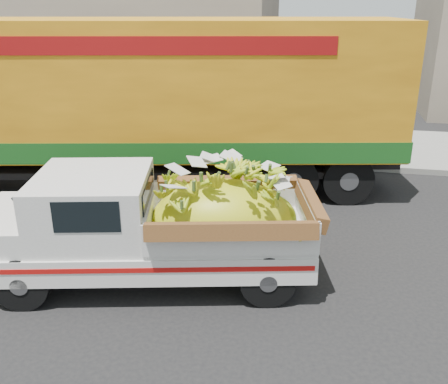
# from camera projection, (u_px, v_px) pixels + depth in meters

# --- Properties ---
(ground) EXTENTS (100.00, 100.00, 0.00)m
(ground) POSITION_uv_depth(u_px,v_px,m) (112.00, 265.00, 8.38)
(ground) COLOR black
(ground) RESTS_ON ground
(curb) EXTENTS (60.00, 0.25, 0.15)m
(curb) POSITION_uv_depth(u_px,v_px,m) (199.00, 157.00, 13.90)
(curb) COLOR gray
(curb) RESTS_ON ground
(sidewalk) EXTENTS (60.00, 4.00, 0.14)m
(sidewalk) POSITION_uv_depth(u_px,v_px,m) (215.00, 138.00, 15.82)
(sidewalk) COLOR gray
(sidewalk) RESTS_ON ground
(building_left) EXTENTS (18.00, 6.00, 5.00)m
(building_left) POSITION_uv_depth(u_px,v_px,m) (66.00, 41.00, 21.82)
(building_left) COLOR gray
(building_left) RESTS_ON ground
(pickup_truck) EXTENTS (5.28, 2.89, 1.75)m
(pickup_truck) POSITION_uv_depth(u_px,v_px,m) (172.00, 224.00, 7.66)
(pickup_truck) COLOR black
(pickup_truck) RESTS_ON ground
(semi_trailer) EXTENTS (12.09, 4.90, 3.80)m
(semi_trailer) POSITION_uv_depth(u_px,v_px,m) (134.00, 98.00, 11.08)
(semi_trailer) COLOR black
(semi_trailer) RESTS_ON ground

